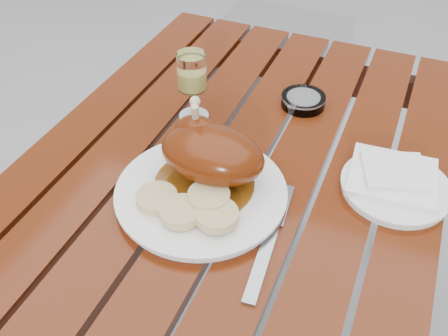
{
  "coord_description": "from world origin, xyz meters",
  "views": [
    {
      "loc": [
        0.27,
        -0.68,
        1.4
      ],
      "look_at": [
        0.0,
        -0.04,
        0.78
      ],
      "focal_mm": 40.0,
      "sensor_mm": 36.0,
      "label": 1
    }
  ],
  "objects_px": {
    "table": "(228,281)",
    "wine_glass": "(193,87)",
    "dinner_plate": "(201,193)",
    "side_plate": "(395,188)",
    "ashtray": "(303,101)"
  },
  "relations": [
    {
      "from": "wine_glass",
      "to": "side_plate",
      "type": "relative_size",
      "value": 0.76
    },
    {
      "from": "ashtray",
      "to": "table",
      "type": "bearing_deg",
      "value": -105.48
    },
    {
      "from": "side_plate",
      "to": "ashtray",
      "type": "height_order",
      "value": "ashtray"
    },
    {
      "from": "wine_glass",
      "to": "side_plate",
      "type": "xyz_separation_m",
      "value": [
        0.45,
        -0.07,
        -0.07
      ]
    },
    {
      "from": "table",
      "to": "side_plate",
      "type": "relative_size",
      "value": 5.93
    },
    {
      "from": "ashtray",
      "to": "wine_glass",
      "type": "bearing_deg",
      "value": -147.13
    },
    {
      "from": "side_plate",
      "to": "table",
      "type": "bearing_deg",
      "value": -168.98
    },
    {
      "from": "side_plate",
      "to": "ashtray",
      "type": "relative_size",
      "value": 2.03
    },
    {
      "from": "table",
      "to": "wine_glass",
      "type": "bearing_deg",
      "value": 136.89
    },
    {
      "from": "side_plate",
      "to": "ashtray",
      "type": "bearing_deg",
      "value": 139.2
    },
    {
      "from": "side_plate",
      "to": "ashtray",
      "type": "distance_m",
      "value": 0.31
    },
    {
      "from": "dinner_plate",
      "to": "wine_glass",
      "type": "xyz_separation_m",
      "value": [
        -0.12,
        0.22,
        0.07
      ]
    },
    {
      "from": "dinner_plate",
      "to": "side_plate",
      "type": "xyz_separation_m",
      "value": [
        0.32,
        0.16,
        -0.0
      ]
    },
    {
      "from": "dinner_plate",
      "to": "ashtray",
      "type": "height_order",
      "value": "ashtray"
    },
    {
      "from": "side_plate",
      "to": "wine_glass",
      "type": "bearing_deg",
      "value": 171.33
    }
  ]
}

